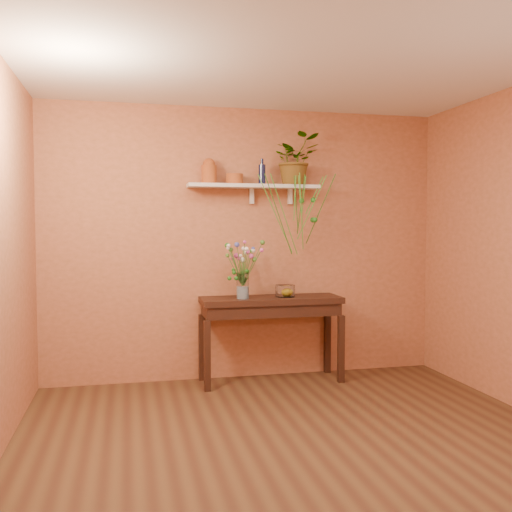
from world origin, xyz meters
name	(u,v)px	position (x,y,z in m)	size (l,w,h in m)	color
room	(308,253)	(0.00, 0.00, 1.35)	(4.04, 4.04, 2.70)	#53371F
sideboard	(271,309)	(0.20, 1.76, 0.71)	(1.37, 0.44, 0.83)	#371D14
wall_shelf	(255,187)	(0.06, 1.87, 1.92)	(1.30, 0.24, 0.19)	white
terracotta_jug	(209,172)	(-0.39, 1.89, 2.06)	(0.18, 0.18, 0.25)	#AC4920
terracotta_pot	(235,179)	(-0.14, 1.89, 1.99)	(0.17, 0.17, 0.10)	#AC4920
blue_bottle	(262,174)	(0.13, 1.86, 2.04)	(0.08, 0.08, 0.25)	#121738
spider_plant	(295,160)	(0.48, 1.89, 2.19)	(0.46, 0.40, 0.51)	#236A1C
plant_fronds	(304,209)	(0.52, 1.71, 1.69)	(0.72, 0.40, 0.78)	#236A1C
glass_vase	(243,288)	(-0.10, 1.70, 0.94)	(0.12, 0.12, 0.25)	white
bouquet	(242,257)	(-0.10, 1.72, 1.23)	(0.39, 0.41, 0.44)	#386B28
glass_bowl	(285,291)	(0.34, 1.75, 0.89)	(0.19, 0.19, 0.12)	white
lemon	(287,292)	(0.35, 1.74, 0.88)	(0.08, 0.08, 0.08)	yellow
carton	(242,292)	(-0.09, 1.75, 0.89)	(0.05, 0.04, 0.11)	teal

